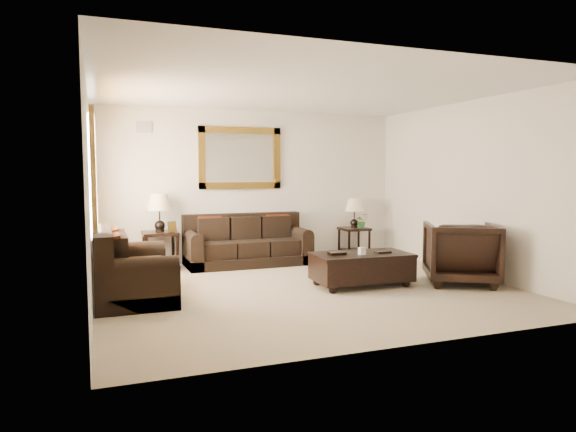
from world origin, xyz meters
name	(u,v)px	position (x,y,z in m)	size (l,w,h in m)	color
room	(306,191)	(0.00, 0.00, 1.35)	(5.51, 5.01, 2.71)	gray
window	(94,176)	(-2.70, 0.90, 1.55)	(0.07, 1.96, 1.66)	white
mirror	(240,158)	(-0.25, 2.47, 1.85)	(1.50, 0.06, 1.10)	#4B350F
air_vent	(144,127)	(-1.90, 2.48, 2.35)	(0.25, 0.02, 0.18)	#999999
sofa	(247,246)	(-0.25, 2.08, 0.31)	(2.12, 0.92, 0.87)	black
loveseat	(129,273)	(-2.32, 0.25, 0.33)	(0.94, 1.59, 0.89)	black
end_table_left	(160,220)	(-1.71, 2.18, 0.81)	(0.57, 0.57, 1.25)	black
end_table_right	(354,219)	(1.91, 2.21, 0.71)	(0.50, 0.50, 1.10)	black
coffee_table	(361,266)	(0.80, -0.13, 0.29)	(1.39, 0.79, 0.58)	black
armchair	(461,250)	(2.20, -0.50, 0.49)	(0.96, 0.89, 0.98)	black
potted_plant	(362,222)	(2.02, 2.12, 0.65)	(0.24, 0.27, 0.21)	#24541D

